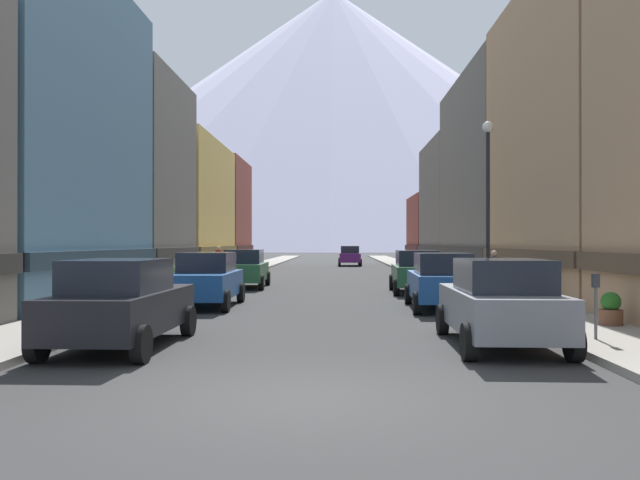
{
  "coord_description": "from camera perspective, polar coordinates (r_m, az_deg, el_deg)",
  "views": [
    {
      "loc": [
        0.51,
        -8.61,
        2.12
      ],
      "look_at": [
        -0.53,
        29.18,
        2.25
      ],
      "focal_mm": 35.84,
      "sensor_mm": 36.0,
      "label": 1
    }
  ],
  "objects": [
    {
      "name": "storefront_left_4",
      "position": [
        55.93,
        -10.38,
        2.16
      ],
      "size": [
        7.44,
        9.3,
        9.15
      ],
      "color": "brown",
      "rests_on": "ground"
    },
    {
      "name": "storefront_left_1",
      "position": [
        24.86,
        -26.38,
        7.92
      ],
      "size": [
        7.37,
        11.28,
        11.6
      ],
      "color": "slate",
      "rests_on": "ground"
    },
    {
      "name": "storefront_right_1",
      "position": [
        26.77,
        24.67,
        7.64
      ],
      "size": [
        7.14,
        11.47,
        11.89
      ],
      "color": "tan",
      "rests_on": "ground"
    },
    {
      "name": "sidewalk_left",
      "position": [
        44.18,
        -7.23,
        -2.84
      ],
      "size": [
        2.5,
        100.0,
        0.15
      ],
      "primitive_type": "cube",
      "color": "gray",
      "rests_on": "ground"
    },
    {
      "name": "car_driving_0",
      "position": [
        57.29,
        2.67,
        -1.41
      ],
      "size": [
        2.06,
        4.4,
        1.78
      ],
      "color": "#591E72",
      "rests_on": "ground"
    },
    {
      "name": "storefront_right_3",
      "position": [
        50.48,
        13.21,
        2.79
      ],
      "size": [
        6.66,
        11.07,
        9.81
      ],
      "color": "#66605B",
      "rests_on": "ground"
    },
    {
      "name": "mountain_backdrop",
      "position": [
        273.59,
        1.22,
        10.75
      ],
      "size": [
        278.29,
        278.29,
        108.15
      ],
      "primitive_type": "cone",
      "color": "silver",
      "rests_on": "ground"
    },
    {
      "name": "car_left_0",
      "position": [
        13.37,
        -17.32,
        -5.41
      ],
      "size": [
        2.12,
        4.43,
        1.78
      ],
      "color": "black",
      "rests_on": "ground"
    },
    {
      "name": "car_left_2",
      "position": [
        29.84,
        -6.73,
        -2.53
      ],
      "size": [
        2.16,
        4.44,
        1.78
      ],
      "color": "#265933",
      "rests_on": "ground"
    },
    {
      "name": "storefront_right_2",
      "position": [
        38.58,
        17.18,
        5.07
      ],
      "size": [
        6.99,
        13.52,
        11.66
      ],
      "color": "#66605B",
      "rests_on": "ground"
    },
    {
      "name": "potted_plant_1",
      "position": [
        16.72,
        24.53,
        -5.69
      ],
      "size": [
        0.54,
        0.54,
        0.79
      ],
      "color": "brown",
      "rests_on": "sidewalk_right"
    },
    {
      "name": "streetlamp_right",
      "position": [
        21.28,
        14.77,
        4.85
      ],
      "size": [
        0.36,
        0.36,
        5.86
      ],
      "color": "black",
      "rests_on": "sidewalk_right"
    },
    {
      "name": "car_right_2",
      "position": [
        26.99,
        8.58,
        -2.78
      ],
      "size": [
        2.19,
        4.46,
        1.78
      ],
      "color": "#265933",
      "rests_on": "ground"
    },
    {
      "name": "car_left_1",
      "position": [
        21.28,
        -10.13,
        -3.47
      ],
      "size": [
        2.11,
        4.42,
        1.78
      ],
      "color": "#19478C",
      "rests_on": "ground"
    },
    {
      "name": "car_right_0",
      "position": [
        13.45,
        15.79,
        -5.39
      ],
      "size": [
        2.15,
        4.44,
        1.78
      ],
      "color": "slate",
      "rests_on": "ground"
    },
    {
      "name": "ground_plane",
      "position": [
        8.88,
        -1.82,
        -13.99
      ],
      "size": [
        400.0,
        400.0,
        0.0
      ],
      "primitive_type": "plane",
      "color": "#323232"
    },
    {
      "name": "parking_meter_near",
      "position": [
        14.14,
        23.4,
        -4.66
      ],
      "size": [
        0.14,
        0.1,
        1.33
      ],
      "color": "#595960",
      "rests_on": "sidewalk_right"
    },
    {
      "name": "storefront_left_3",
      "position": [
        44.6,
        -13.42,
        2.65
      ],
      "size": [
        7.34,
        12.98,
        8.97
      ],
      "color": "#D8B259",
      "rests_on": "ground"
    },
    {
      "name": "sidewalk_right",
      "position": [
        44.03,
        9.08,
        -2.85
      ],
      "size": [
        2.5,
        100.0,
        0.15
      ],
      "primitive_type": "cube",
      "color": "gray",
      "rests_on": "ground"
    },
    {
      "name": "pedestrian_1",
      "position": [
        36.69,
        -9.04,
        -2.0
      ],
      "size": [
        0.36,
        0.36,
        1.74
      ],
      "color": "maroon",
      "rests_on": "sidewalk_left"
    },
    {
      "name": "pedestrian_0",
      "position": [
        24.24,
        15.3,
        -3.03
      ],
      "size": [
        0.36,
        0.36,
        1.66
      ],
      "color": "#333338",
      "rests_on": "sidewalk_right"
    },
    {
      "name": "potted_plant_2",
      "position": [
        29.11,
        -13.39,
        -2.93
      ],
      "size": [
        0.67,
        0.67,
        1.03
      ],
      "color": "#4C4C51",
      "rests_on": "sidewalk_left"
    },
    {
      "name": "storefront_right_4",
      "position": [
        61.36,
        12.64,
        0.74
      ],
      "size": [
        9.86,
        9.67,
        6.47
      ],
      "color": "brown",
      "rests_on": "ground"
    },
    {
      "name": "potted_plant_0",
      "position": [
        21.63,
        19.08,
        -3.87
      ],
      "size": [
        0.69,
        0.69,
        1.03
      ],
      "color": "gray",
      "rests_on": "sidewalk_right"
    },
    {
      "name": "storefront_left_2",
      "position": [
        33.94,
        -18.3,
        4.8
      ],
      "size": [
        7.28,
        8.35,
        10.48
      ],
      "color": "#66605B",
      "rests_on": "ground"
    },
    {
      "name": "car_right_1",
      "position": [
        20.49,
        10.83,
        -3.6
      ],
      "size": [
        2.19,
        4.46,
        1.78
      ],
      "color": "#19478C",
      "rests_on": "ground"
    }
  ]
}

